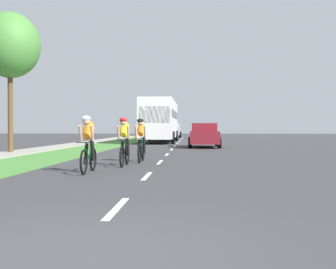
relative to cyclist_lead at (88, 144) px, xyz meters
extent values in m
plane|color=#38383A|center=(1.70, 12.55, -0.81)|extent=(120.00, 120.00, 0.00)
cube|color=#478438|center=(-3.24, 12.55, -0.81)|extent=(2.88, 70.00, 0.01)
cube|color=#9E998E|center=(-5.62, 12.55, -0.81)|extent=(1.89, 70.00, 0.10)
cube|color=white|center=(1.70, -4.98, -0.81)|extent=(0.12, 1.80, 0.01)
cube|color=white|center=(1.70, -0.68, -0.81)|extent=(0.12, 1.80, 0.01)
cube|color=white|center=(1.70, 3.63, -0.81)|extent=(0.12, 1.80, 0.01)
cube|color=white|center=(1.70, 7.94, -0.81)|extent=(0.12, 1.80, 0.01)
cube|color=white|center=(1.70, 12.25, -0.81)|extent=(0.12, 1.80, 0.01)
cube|color=white|center=(1.70, 16.55, -0.81)|extent=(0.12, 1.80, 0.01)
cube|color=white|center=(1.70, 20.86, -0.81)|extent=(0.12, 1.80, 0.01)
cube|color=white|center=(1.70, 25.17, -0.81)|extent=(0.12, 1.80, 0.01)
cube|color=white|center=(1.70, 29.48, -0.81)|extent=(0.12, 1.80, 0.01)
cube|color=white|center=(1.70, 33.79, -0.81)|extent=(0.12, 1.80, 0.01)
cube|color=white|center=(1.70, 38.09, -0.81)|extent=(0.12, 1.80, 0.01)
cube|color=white|center=(1.70, 42.40, -0.81)|extent=(0.12, 1.80, 0.01)
torus|color=black|center=(0.00, 0.55, -0.47)|extent=(0.06, 0.68, 0.68)
torus|color=black|center=(0.00, -0.49, -0.47)|extent=(0.06, 0.68, 0.68)
cylinder|color=#194C2D|center=(0.00, -0.07, -0.29)|extent=(0.04, 0.59, 0.43)
cylinder|color=#194C2D|center=(0.00, 0.21, -0.19)|extent=(0.04, 0.04, 0.55)
cylinder|color=#194C2D|center=(0.00, -0.02, 0.04)|extent=(0.03, 0.55, 0.03)
cylinder|color=black|center=(0.00, -0.47, 0.05)|extent=(0.42, 0.02, 0.02)
ellipsoid|color=orange|center=(0.00, 0.05, 0.37)|extent=(0.30, 0.54, 0.63)
sphere|color=tan|center=(0.00, -0.23, 0.61)|extent=(0.20, 0.20, 0.20)
ellipsoid|color=white|center=(0.00, -0.23, 0.69)|extent=(0.24, 0.28, 0.16)
cylinder|color=tan|center=(-0.16, -0.23, 0.29)|extent=(0.07, 0.26, 0.45)
cylinder|color=tan|center=(0.16, -0.23, 0.29)|extent=(0.07, 0.26, 0.45)
cylinder|color=black|center=(-0.10, 0.13, -0.29)|extent=(0.10, 0.30, 0.60)
cylinder|color=black|center=(0.10, 0.08, -0.19)|extent=(0.10, 0.25, 0.61)
torus|color=black|center=(0.67, 2.62, -0.47)|extent=(0.06, 0.68, 0.68)
torus|color=black|center=(0.67, 1.58, -0.47)|extent=(0.06, 0.68, 0.68)
cylinder|color=black|center=(0.67, 2.00, -0.29)|extent=(0.04, 0.59, 0.43)
cylinder|color=black|center=(0.67, 2.28, -0.19)|extent=(0.04, 0.04, 0.55)
cylinder|color=black|center=(0.67, 2.05, 0.04)|extent=(0.03, 0.55, 0.03)
cylinder|color=black|center=(0.67, 1.60, 0.05)|extent=(0.42, 0.02, 0.02)
ellipsoid|color=yellow|center=(0.67, 2.12, 0.37)|extent=(0.30, 0.54, 0.63)
sphere|color=tan|center=(0.67, 1.84, 0.61)|extent=(0.20, 0.20, 0.20)
ellipsoid|color=red|center=(0.67, 1.84, 0.69)|extent=(0.24, 0.28, 0.16)
cylinder|color=tan|center=(0.51, 1.84, 0.29)|extent=(0.07, 0.26, 0.45)
cylinder|color=tan|center=(0.83, 1.84, 0.29)|extent=(0.07, 0.26, 0.45)
cylinder|color=black|center=(0.57, 2.20, -0.29)|extent=(0.10, 0.30, 0.60)
cylinder|color=black|center=(0.77, 2.15, -0.19)|extent=(0.10, 0.25, 0.61)
torus|color=black|center=(1.01, 4.29, -0.47)|extent=(0.06, 0.68, 0.68)
torus|color=black|center=(1.01, 3.25, -0.47)|extent=(0.06, 0.68, 0.68)
cylinder|color=#194C2D|center=(1.01, 3.67, -0.29)|extent=(0.04, 0.59, 0.43)
cylinder|color=#194C2D|center=(1.01, 3.95, -0.19)|extent=(0.04, 0.04, 0.55)
cylinder|color=#194C2D|center=(1.01, 3.72, 0.04)|extent=(0.03, 0.55, 0.03)
cylinder|color=black|center=(1.01, 3.27, 0.05)|extent=(0.42, 0.02, 0.02)
ellipsoid|color=orange|center=(1.01, 3.79, 0.37)|extent=(0.30, 0.54, 0.63)
sphere|color=tan|center=(1.01, 3.51, 0.61)|extent=(0.20, 0.20, 0.20)
ellipsoid|color=black|center=(1.01, 3.51, 0.69)|extent=(0.24, 0.28, 0.16)
cylinder|color=tan|center=(0.85, 3.51, 0.29)|extent=(0.07, 0.26, 0.45)
cylinder|color=tan|center=(1.17, 3.51, 0.29)|extent=(0.07, 0.26, 0.45)
cylinder|color=black|center=(0.91, 3.87, -0.29)|extent=(0.10, 0.30, 0.60)
cylinder|color=black|center=(1.11, 3.82, -0.19)|extent=(0.10, 0.25, 0.61)
cube|color=maroon|center=(3.61, 15.09, -0.17)|extent=(1.76, 4.30, 0.76)
cube|color=maroon|center=(3.61, 15.24, 0.45)|extent=(1.55, 2.24, 0.52)
cube|color=#1E2833|center=(3.61, 14.28, 0.43)|extent=(1.44, 0.08, 0.44)
cylinder|color=black|center=(2.73, 13.76, -0.49)|extent=(0.22, 0.64, 0.64)
cylinder|color=black|center=(4.49, 13.76, -0.49)|extent=(0.22, 0.64, 0.64)
cylinder|color=black|center=(2.73, 16.43, -0.49)|extent=(0.22, 0.64, 0.64)
cylinder|color=black|center=(4.49, 16.43, -0.49)|extent=(0.22, 0.64, 0.64)
cube|color=silver|center=(0.13, 24.37, 1.12)|extent=(2.50, 11.60, 3.10)
cube|color=#1E2833|center=(0.13, 24.37, 1.52)|extent=(2.52, 10.67, 0.64)
cube|color=#1E2833|center=(0.13, 18.60, 1.37)|extent=(2.25, 0.06, 1.20)
cylinder|color=black|center=(-1.12, 20.60, -0.33)|extent=(0.28, 0.96, 0.96)
cylinder|color=black|center=(1.38, 20.60, -0.33)|extent=(0.28, 0.96, 0.96)
cylinder|color=black|center=(-1.12, 27.56, -0.33)|extent=(0.28, 0.96, 0.96)
cylinder|color=black|center=(1.38, 27.56, -0.33)|extent=(0.28, 0.96, 0.96)
cube|color=#A5A8AD|center=(0.37, 41.10, 0.00)|extent=(1.90, 4.70, 1.00)
cube|color=#A5A8AD|center=(0.37, 41.30, 0.72)|extent=(1.71, 2.91, 0.52)
cube|color=#1E2833|center=(0.37, 40.04, 0.60)|extent=(1.56, 0.08, 0.44)
cylinder|color=black|center=(-0.58, 39.69, -0.45)|extent=(0.25, 0.72, 0.72)
cylinder|color=black|center=(1.32, 39.69, -0.45)|extent=(0.25, 0.72, 0.72)
cylinder|color=black|center=(-0.58, 42.51, -0.45)|extent=(0.25, 0.72, 0.72)
cylinder|color=black|center=(1.32, 42.51, -0.45)|extent=(0.25, 0.72, 0.72)
cylinder|color=brown|center=(-6.01, 8.57, 1.24)|extent=(0.24, 0.24, 4.11)
ellipsoid|color=#478438|center=(-6.01, 8.57, 4.46)|extent=(2.91, 2.91, 3.20)
camera|label=1|loc=(2.88, -11.43, 0.45)|focal=44.86mm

